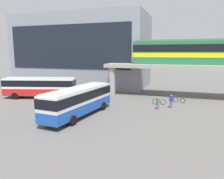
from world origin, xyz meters
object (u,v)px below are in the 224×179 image
at_px(train, 194,52).
at_px(bus_main, 79,99).
at_px(pedestrian_near_building, 171,102).
at_px(bicycle_orange, 179,100).
at_px(bicycle_silver, 159,102).
at_px(pedestrian_walking_across, 158,104).
at_px(station_building, 82,51).
at_px(bus_secondary, 40,85).

bearing_deg(train, bus_main, -128.38).
distance_m(bus_main, pedestrian_near_building, 12.00).
bearing_deg(bicycle_orange, bicycle_silver, -141.34).
bearing_deg(bus_main, pedestrian_walking_across, 36.28).
relative_size(bus_main, pedestrian_walking_across, 6.99).
relative_size(bus_main, pedestrian_near_building, 6.47).
bearing_deg(bicycle_orange, pedestrian_near_building, -103.19).
distance_m(bicycle_orange, bicycle_silver, 3.29).
height_order(station_building, bicycle_silver, station_building).
relative_size(train, bus_main, 1.67).
height_order(train, pedestrian_walking_across, train).
xyz_separation_m(bicycle_orange, bicycle_silver, (-2.57, -2.06, 0.00)).
height_order(train, bus_main, train).
xyz_separation_m(bus_main, bus_secondary, (-10.54, 7.31, 0.00)).
distance_m(bus_main, bicycle_silver, 11.86).
relative_size(station_building, bicycle_orange, 17.00).
xyz_separation_m(station_building, pedestrian_walking_across, (18.75, -17.24, -6.70)).
distance_m(bicycle_orange, pedestrian_walking_across, 5.53).
bearing_deg(bicycle_silver, pedestrian_near_building, -42.41).
bearing_deg(station_building, bus_main, -65.01).
bearing_deg(bus_main, bus_secondary, 145.26).
bearing_deg(bicycle_silver, station_building, 142.36).
relative_size(bus_main, bicycle_silver, 6.29).
height_order(train, bicycle_orange, train).
distance_m(station_building, bus_main, 26.06).
distance_m(train, bus_main, 20.21).
height_order(bus_main, pedestrian_walking_across, bus_main).
bearing_deg(train, bicycle_orange, -111.34).
xyz_separation_m(train, bicycle_orange, (-1.75, -4.47, -6.85)).
relative_size(bus_secondary, bicycle_silver, 6.33).
xyz_separation_m(train, pedestrian_near_building, (-2.60, -8.10, -6.39)).
relative_size(station_building, bicycle_silver, 15.71).
bearing_deg(bus_main, bicycle_silver, 48.35).
height_order(bus_secondary, pedestrian_near_building, bus_secondary).
xyz_separation_m(bicycle_orange, pedestrian_walking_across, (-2.39, -4.97, 0.39)).
bearing_deg(bus_main, train, 51.62).
height_order(bus_main, pedestrian_near_building, bus_main).
relative_size(bus_main, bicycle_orange, 6.81).
distance_m(station_building, bus_secondary, 16.71).
bearing_deg(bicycle_orange, train, 68.66).
distance_m(train, bicycle_silver, 10.40).
bearing_deg(bicycle_orange, station_building, 149.88).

